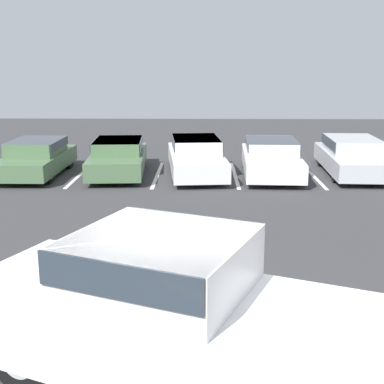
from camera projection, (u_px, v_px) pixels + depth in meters
ground_plane at (194, 351)px, 7.13m from camera, size 60.00×60.00×0.00m
stall_stripe_a at (4, 174)px, 18.44m from camera, size 0.12×4.47×0.01m
stall_stripe_b at (81, 174)px, 18.39m from camera, size 0.12×4.47×0.01m
stall_stripe_c at (158, 174)px, 18.34m from camera, size 0.12×4.47×0.01m
stall_stripe_d at (235, 175)px, 18.29m from camera, size 0.12×4.47×0.01m
stall_stripe_e at (313, 175)px, 18.24m from camera, size 0.12×4.47×0.01m
pickup_truck at (182, 314)px, 6.24m from camera, size 5.82×4.01×1.81m
parked_sedan_a at (37, 156)px, 18.11m from camera, size 1.78×4.29×1.19m
parked_sedan_b at (118, 156)px, 18.30m from camera, size 2.05×4.64×1.18m
parked_sedan_c at (196, 155)px, 18.21m from camera, size 2.18×4.91×1.26m
parked_sedan_d at (271, 157)px, 18.03m from camera, size 2.02×4.60×1.21m
parked_sedan_e at (352, 155)px, 18.27m from camera, size 2.03×4.83×1.24m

